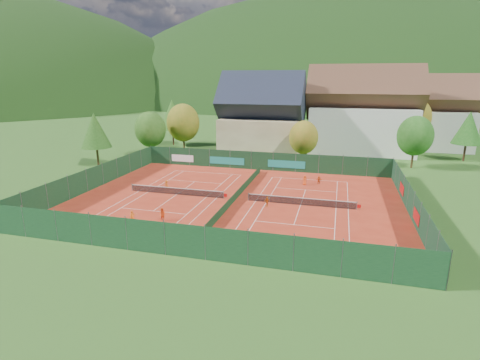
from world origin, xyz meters
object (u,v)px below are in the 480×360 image
at_px(player_right_far_a, 305,180).
at_px(ball_hopper, 334,243).
at_px(player_left_far, 167,185).
at_px(player_left_near, 132,217).
at_px(hotel_block_a, 362,115).
at_px(chalet, 262,120).
at_px(hotel_block_b, 430,117).
at_px(player_right_far_b, 319,180).
at_px(player_right_near, 267,202).
at_px(player_left_mid, 162,214).

bearing_deg(player_right_far_a, ball_hopper, 114.51).
bearing_deg(player_left_far, player_left_near, 127.38).
xyz_separation_m(hotel_block_a, player_left_far, (-26.28, -34.09, -6.77)).
distance_m(chalet, hotel_block_b, 35.85).
distance_m(chalet, player_right_far_b, 24.51).
bearing_deg(player_right_far_a, player_right_far_b, -141.32).
bearing_deg(player_right_far_b, player_right_near, 48.08).
xyz_separation_m(chalet, player_right_far_a, (10.63, -21.14, -5.94)).
relative_size(hotel_block_b, player_left_near, 12.00).
relative_size(hotel_block_b, player_right_far_b, 14.41).
height_order(hotel_block_a, hotel_block_b, hotel_block_a).
xyz_separation_m(player_left_far, player_right_far_a, (17.91, 6.95, 0.07)).
bearing_deg(player_right_far_a, hotel_block_a, -95.29).
bearing_deg(player_right_near, ball_hopper, -82.03).
distance_m(player_left_near, player_right_near, 15.30).
height_order(ball_hopper, player_right_far_b, player_right_far_b).
distance_m(player_left_mid, player_left_far, 11.75).
height_order(player_left_far, player_right_far_a, player_right_far_a).
height_order(player_left_near, player_right_far_b, player_left_near).
distance_m(hotel_block_a, player_right_near, 39.92).
height_order(hotel_block_a, player_right_far_b, hotel_block_a).
xyz_separation_m(hotel_block_b, player_right_near, (-25.79, -45.53, -6.02)).
bearing_deg(player_left_near, player_right_near, 1.83).
height_order(player_left_mid, player_left_far, player_left_mid).
distance_m(player_right_near, player_right_far_b, 12.53).
height_order(player_right_far_a, player_right_far_b, player_right_far_a).
xyz_separation_m(hotel_block_b, player_left_near, (-38.20, -54.48, -5.90)).
height_order(chalet, player_left_near, chalet).
height_order(player_left_mid, player_right_near, player_left_mid).
relative_size(player_left_near, player_left_far, 1.17).
bearing_deg(chalet, hotel_block_a, 17.53).
bearing_deg(player_right_far_a, player_left_far, 33.06).
xyz_separation_m(hotel_block_a, player_right_far_a, (-8.37, -27.14, -6.70)).
bearing_deg(player_left_near, player_left_mid, -2.15).
bearing_deg(player_right_near, player_right_far_b, 33.28).
distance_m(chalet, ball_hopper, 44.19).
distance_m(chalet, hotel_block_a, 19.94).
height_order(player_left_far, player_right_near, player_left_far).
relative_size(player_left_far, player_right_far_b, 1.02).
height_order(hotel_block_a, player_left_mid, hotel_block_a).
distance_m(player_left_mid, player_right_far_a, 22.12).
distance_m(hotel_block_a, player_left_near, 52.82).
relative_size(hotel_block_a, player_right_near, 18.09).
height_order(chalet, player_left_mid, chalet).
bearing_deg(hotel_block_b, player_right_far_b, -120.92).
bearing_deg(player_right_far_b, hotel_block_b, -137.74).
height_order(hotel_block_b, player_left_far, hotel_block_b).
distance_m(hotel_block_b, player_left_mid, 64.01).
bearing_deg(player_right_near, player_left_far, 135.03).
bearing_deg(player_right_far_a, player_right_near, 83.64).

